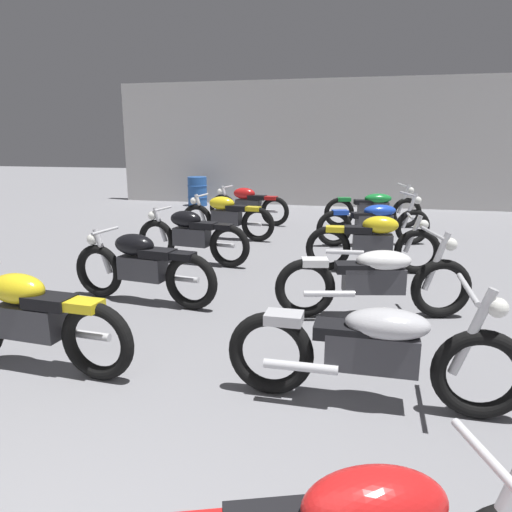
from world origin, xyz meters
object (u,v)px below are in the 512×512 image
object	(u,v)px
motorcycle_right_row_1	(373,349)
motorcycle_left_row_5	(248,205)
motorcycle_right_row_5	(374,208)
oil_drum	(197,191)
motorcycle_left_row_1	(30,318)
motorcycle_left_row_4	(226,216)
motorcycle_right_row_2	(375,278)
motorcycle_left_row_2	(142,266)
motorcycle_left_row_3	(191,235)
motorcycle_right_row_4	(375,222)
motorcycle_right_row_3	(373,242)

from	to	relation	value
motorcycle_right_row_1	motorcycle_left_row_5	bearing A→B (deg)	110.79
motorcycle_right_row_5	oil_drum	bearing A→B (deg)	153.11
motorcycle_left_row_1	motorcycle_right_row_5	world-z (taller)	motorcycle_right_row_5
motorcycle_left_row_4	motorcycle_right_row_2	distance (m)	4.71
motorcycle_left_row_2	motorcycle_left_row_3	xyz separation A→B (m)	(-0.10, 1.92, 0.00)
motorcycle_right_row_1	motorcycle_right_row_5	world-z (taller)	same
motorcycle_left_row_5	motorcycle_right_row_1	xyz separation A→B (m)	(2.82, -7.43, -0.01)
motorcycle_left_row_1	motorcycle_right_row_4	bearing A→B (deg)	63.56
motorcycle_left_row_1	oil_drum	xyz separation A→B (m)	(-2.23, 10.27, -0.03)
motorcycle_left_row_1	oil_drum	distance (m)	10.51
motorcycle_right_row_1	motorcycle_right_row_5	xyz separation A→B (m)	(0.02, 7.64, 0.00)
motorcycle_left_row_2	motorcycle_right_row_1	distance (m)	3.22
motorcycle_right_row_1	motorcycle_right_row_5	distance (m)	7.64
motorcycle_left_row_5	motorcycle_right_row_4	size ratio (longest dim) A/B	0.94
motorcycle_right_row_4	oil_drum	world-z (taller)	motorcycle_right_row_4
motorcycle_left_row_2	oil_drum	size ratio (longest dim) A/B	2.31
motorcycle_left_row_2	motorcycle_right_row_5	xyz separation A→B (m)	(2.72, 5.88, -0.01)
motorcycle_right_row_1	motorcycle_right_row_3	bearing A→B (deg)	89.97
motorcycle_left_row_5	motorcycle_right_row_2	distance (m)	6.23
motorcycle_left_row_3	motorcycle_right_row_2	bearing A→B (deg)	-32.56
motorcycle_right_row_1	motorcycle_right_row_3	size ratio (longest dim) A/B	1.10
motorcycle_right_row_4	oil_drum	distance (m)	6.80
motorcycle_left_row_2	motorcycle_right_row_3	xyz separation A→B (m)	(2.70, 2.08, 0.00)
motorcycle_left_row_1	motorcycle_right_row_2	distance (m)	3.46
motorcycle_left_row_3	motorcycle_right_row_1	xyz separation A→B (m)	(2.80, -3.68, -0.01)
motorcycle_left_row_5	motorcycle_right_row_3	bearing A→B (deg)	-51.87
motorcycle_left_row_5	motorcycle_left_row_4	bearing A→B (deg)	-89.74
motorcycle_right_row_2	motorcycle_right_row_5	bearing A→B (deg)	90.02
motorcycle_right_row_3	motorcycle_right_row_5	bearing A→B (deg)	89.78
motorcycle_left_row_2	motorcycle_left_row_3	world-z (taller)	same
motorcycle_left_row_4	motorcycle_right_row_3	size ratio (longest dim) A/B	1.00
motorcycle_left_row_3	oil_drum	bearing A→B (deg)	109.19
motorcycle_left_row_1	motorcycle_right_row_5	xyz separation A→B (m)	(2.86, 7.69, -0.01)
motorcycle_right_row_4	motorcycle_right_row_3	bearing A→B (deg)	-90.91
motorcycle_left_row_1	motorcycle_left_row_5	bearing A→B (deg)	89.82
motorcycle_right_row_3	motorcycle_right_row_4	world-z (taller)	motorcycle_right_row_4
motorcycle_left_row_1	motorcycle_right_row_2	bearing A→B (deg)	34.07
motorcycle_right_row_2	oil_drum	world-z (taller)	motorcycle_right_row_2
motorcycle_left_row_5	motorcycle_left_row_1	bearing A→B (deg)	-90.18
motorcycle_left_row_4	motorcycle_right_row_2	xyz separation A→B (m)	(2.83, -3.77, -0.01)
motorcycle_left_row_4	motorcycle_left_row_1	bearing A→B (deg)	-90.32
motorcycle_right_row_3	motorcycle_right_row_4	bearing A→B (deg)	89.09
motorcycle_left_row_2	oil_drum	world-z (taller)	motorcycle_left_row_2
motorcycle_left_row_1	motorcycle_right_row_4	distance (m)	6.46
motorcycle_left_row_4	motorcycle_right_row_1	world-z (taller)	motorcycle_right_row_1
motorcycle_left_row_3	motorcycle_right_row_3	world-z (taller)	same
motorcycle_left_row_4	motorcycle_left_row_2	bearing A→B (deg)	-88.32
motorcycle_left_row_1	motorcycle_left_row_5	distance (m)	7.48
motorcycle_right_row_2	motorcycle_right_row_5	world-z (taller)	same
motorcycle_left_row_1	oil_drum	size ratio (longest dim) A/B	2.32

